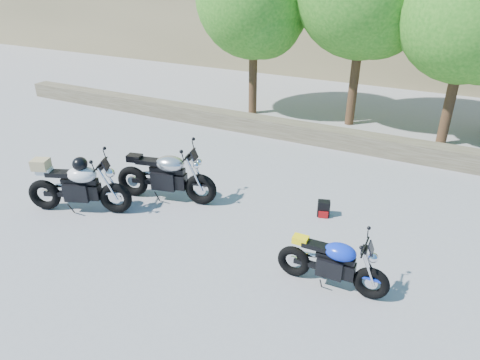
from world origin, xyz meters
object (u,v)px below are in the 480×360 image
at_px(silver_bike, 166,177).
at_px(white_bike, 77,185).
at_px(blue_bike, 333,264).
at_px(backpack, 324,209).

relative_size(silver_bike, white_bike, 1.07).
xyz_separation_m(silver_bike, blue_bike, (4.00, -1.14, -0.12)).
height_order(silver_bike, white_bike, white_bike).
bearing_deg(backpack, white_bike, -173.05).
relative_size(white_bike, blue_bike, 1.17).
xyz_separation_m(white_bike, blue_bike, (5.33, 0.08, -0.16)).
height_order(white_bike, blue_bike, white_bike).
xyz_separation_m(silver_bike, backpack, (3.24, 0.90, -0.40)).
bearing_deg(silver_bike, backpack, 2.34).
bearing_deg(blue_bike, white_bike, 179.49).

